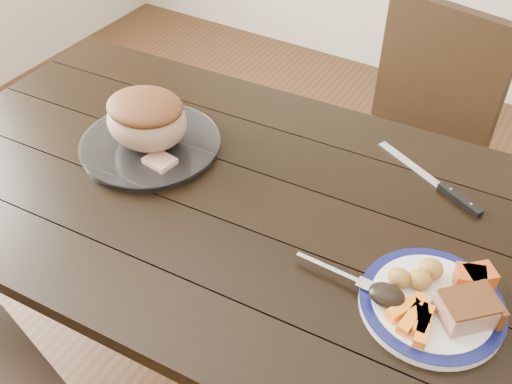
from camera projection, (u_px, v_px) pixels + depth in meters
The scene contains 15 objects.
ground at pixel (238, 365), 1.83m from camera, with size 4.00×4.00×0.00m, color #472B16.
dining_table at pixel (232, 220), 1.39m from camera, with size 1.65×0.99×0.75m.
chair_far at pixel (411, 136), 1.86m from camera, with size 0.50×0.51×0.93m.
dinner_plate at pixel (431, 305), 1.08m from camera, with size 0.27×0.27×0.02m, color white.
plate_rim at pixel (432, 302), 1.07m from camera, with size 0.27×0.27×0.02m, color #0E1147.
serving_platter at pixel (151, 145), 1.44m from camera, with size 0.34×0.34×0.02m, color white.
pork_slice at pixel (467, 309), 1.03m from camera, with size 0.10×0.08×0.04m, color #A97667.
roasted_potatoes at pixel (418, 275), 1.09m from camera, with size 0.09×0.09×0.04m.
carrot_batons at pixel (416, 318), 1.03m from camera, with size 0.09×0.11×0.02m.
pumpkin_wedges at pixel (474, 278), 1.08m from camera, with size 0.08×0.08×0.04m.
dark_mushroom at pixel (387, 295), 1.06m from camera, with size 0.07×0.05×0.03m, color black.
fork at pixel (343, 275), 1.11m from camera, with size 0.18×0.03×0.00m.
roast_joint at pixel (147, 121), 1.39m from camera, with size 0.21×0.18×0.13m, color tan.
cut_slice at pixel (160, 162), 1.37m from camera, with size 0.07×0.06×0.02m, color tan.
carving_knife at pixel (447, 190), 1.32m from camera, with size 0.30×0.16×0.01m.
Camera 1 is at (0.56, -0.82, 1.64)m, focal length 40.00 mm.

